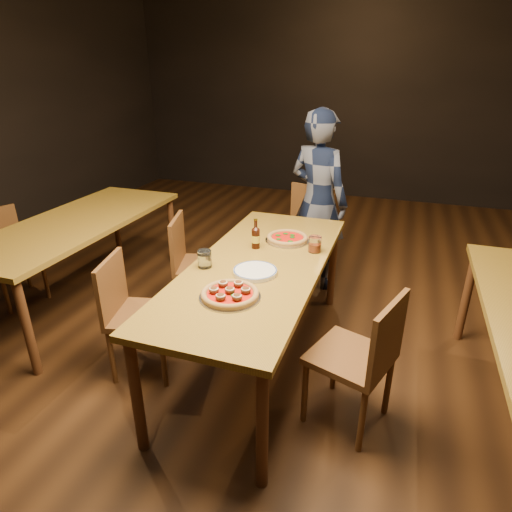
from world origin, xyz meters
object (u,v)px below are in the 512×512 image
(chair_nbr_left, at_px, (10,256))
(pizza_margherita, at_px, (287,238))
(chair_main_e, at_px, (351,355))
(amber_glass, at_px, (315,244))
(water_glass, at_px, (205,259))
(table_main, at_px, (259,273))
(plate_stack, at_px, (255,272))
(table_left, at_px, (76,228))
(beer_bottle, at_px, (256,238))
(diner, at_px, (318,201))
(pizza_meatball, at_px, (230,294))
(chair_end, at_px, (300,236))
(chair_main_nw, at_px, (143,314))
(chair_main_sw, at_px, (202,265))

(chair_nbr_left, height_order, pizza_margherita, chair_nbr_left)
(chair_main_e, bearing_deg, amber_glass, -132.34)
(water_glass, relative_size, amber_glass, 1.01)
(table_main, height_order, plate_stack, plate_stack)
(table_main, relative_size, pizza_margherita, 6.29)
(table_left, bearing_deg, water_glass, -18.38)
(beer_bottle, relative_size, diner, 0.13)
(chair_main_e, bearing_deg, pizza_meatball, -60.68)
(chair_nbr_left, height_order, amber_glass, amber_glass)
(pizza_meatball, bearing_deg, diner, 86.34)
(pizza_meatball, relative_size, water_glass, 3.09)
(chair_end, bearing_deg, chair_main_nw, -96.80)
(table_main, relative_size, table_left, 1.00)
(plate_stack, height_order, beer_bottle, beer_bottle)
(chair_end, xyz_separation_m, amber_glass, (0.32, -0.94, 0.33))
(table_left, bearing_deg, chair_main_sw, 8.37)
(table_left, xyz_separation_m, chair_nbr_left, (-0.58, -0.19, -0.26))
(pizza_meatball, bearing_deg, plate_stack, 84.36)
(pizza_margherita, relative_size, beer_bottle, 1.55)
(table_left, bearing_deg, beer_bottle, -2.45)
(chair_main_e, distance_m, chair_nbr_left, 2.98)
(chair_main_nw, height_order, pizza_meatball, chair_main_nw)
(amber_glass, bearing_deg, pizza_meatball, -111.29)
(amber_glass, bearing_deg, plate_stack, -120.89)
(chair_main_nw, height_order, diner, diner)
(diner, bearing_deg, chair_main_e, 132.04)
(table_left, bearing_deg, chair_main_e, -15.44)
(chair_main_e, height_order, amber_glass, chair_main_e)
(chair_main_sw, bearing_deg, diner, -57.13)
(table_main, bearing_deg, diner, 85.14)
(pizza_margherita, relative_size, diner, 0.20)
(chair_nbr_left, bearing_deg, plate_stack, -78.18)
(chair_main_sw, height_order, diner, diner)
(pizza_meatball, relative_size, diner, 0.21)
(chair_main_sw, height_order, chair_end, chair_end)
(chair_main_nw, xyz_separation_m, chair_main_sw, (0.05, 0.80, 0.01))
(table_main, xyz_separation_m, amber_glass, (0.30, 0.30, 0.13))
(pizza_meatball, bearing_deg, pizza_margherita, 85.33)
(plate_stack, xyz_separation_m, beer_bottle, (-0.13, 0.38, 0.06))
(chair_main_nw, distance_m, water_glass, 0.57)
(chair_main_sw, height_order, beer_bottle, beer_bottle)
(chair_main_sw, xyz_separation_m, pizza_meatball, (0.63, -0.93, 0.34))
(chair_main_e, bearing_deg, water_glass, -82.20)
(chair_end, bearing_deg, beer_bottle, -78.61)
(table_main, height_order, pizza_margherita, pizza_margherita)
(pizza_meatball, xyz_separation_m, water_glass, (-0.30, 0.31, 0.03))
(table_left, height_order, diner, diner)
(chair_end, distance_m, water_glass, 1.47)
(pizza_meatball, xyz_separation_m, beer_bottle, (-0.10, 0.71, 0.05))
(plate_stack, bearing_deg, pizza_margherita, 85.87)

